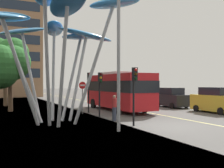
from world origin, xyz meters
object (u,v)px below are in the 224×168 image
Objects in this scene: traffic_light_island_mid at (89,84)px; street_lamp at (124,31)px; leaf_sculpture at (56,27)px; traffic_light_kerb_near at (134,84)px; pedestrian at (114,108)px; car_parked_mid at (216,101)px; no_entry_sign at (82,93)px; traffic_light_kerb_far at (100,85)px; red_bus at (117,89)px; car_parked_far at (172,98)px; car_side_street at (145,95)px.

traffic_light_island_mid is 9.61m from street_lamp.
leaf_sculpture is 6.16m from traffic_light_kerb_near.
car_parked_mid is at bearing 5.02° from pedestrian.
traffic_light_kerb_near reaches higher than no_entry_sign.
street_lamp is at bearing -100.05° from traffic_light_kerb_far.
leaf_sculpture is at bearing -178.28° from car_parked_mid.
red_bus is at bearing 141.87° from car_parked_mid.
no_entry_sign is (-0.60, 2.41, -0.66)m from traffic_light_kerb_far.
leaf_sculpture is 4.01× the size of no_entry_sign.
traffic_light_kerb_near is 1.99× the size of pedestrian.
car_parked_far is (10.02, 4.39, -1.47)m from traffic_light_kerb_far.
pedestrian is at bearing -145.91° from car_parked_far.
leaf_sculpture reaches higher than traffic_light_kerb_far.
no_entry_sign is at bearing -169.45° from car_parked_far.
car_side_street reaches higher than pedestrian.
red_bus is 2.90× the size of traffic_light_island_mid.
no_entry_sign is (-0.71, 4.73, 0.91)m from pedestrian.
traffic_light_kerb_far is 10.52m from car_parked_mid.
street_lamp is at bearing -158.04° from car_parked_mid.
traffic_light_kerb_near is 7.34m from no_entry_sign.
car_parked_mid is 11.79m from car_side_street.
traffic_light_kerb_near is 3.02m from pedestrian.
car_side_street is at bearing 54.97° from street_lamp.
traffic_light_kerb_far is at bearing -94.19° from traffic_light_island_mid.
traffic_light_kerb_near is at bearing -109.67° from red_bus.
traffic_light_kerb_near is at bearing -89.84° from traffic_light_island_mid.
car_parked_far is 11.97m from pedestrian.
traffic_light_kerb_far is 14.77m from car_side_street.
traffic_light_kerb_near is 3.30m from street_lamp.
traffic_light_island_mid reaches higher than car_parked_far.
car_parked_mid is 10.26m from pedestrian.
traffic_light_kerb_near is 13.53m from car_parked_far.
traffic_light_kerb_near reaches higher than car_parked_far.
traffic_light_island_mid is (0.23, 3.09, 0.08)m from traffic_light_kerb_far.
car_parked_far is (-0.31, 5.81, -0.07)m from car_parked_mid.
leaf_sculpture is 15.99m from car_parked_far.
traffic_light_kerb_near reaches higher than car_parked_mid.
traffic_light_kerb_far is at bearing 26.00° from leaf_sculpture.
car_side_street reaches higher than car_parked_far.
traffic_light_island_mid is at bearing 39.41° from no_entry_sign.
car_parked_far is 2.25× the size of pedestrian.
car_parked_mid is (10.33, -1.42, -1.40)m from traffic_light_kerb_far.
traffic_light_kerb_far reaches higher than car_side_street.
street_lamp reaches higher than car_side_street.
car_side_street is (10.19, 7.28, -1.51)m from traffic_light_island_mid.
car_side_street is (7.01, 6.36, -0.96)m from red_bus.
traffic_light_island_mid is at bearing 155.94° from car_parked_mid.
no_entry_sign is at bearing 86.83° from street_lamp.
car_parked_mid is at bearing 1.72° from leaf_sculpture.
pedestrian is 0.65× the size of no_entry_sign.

